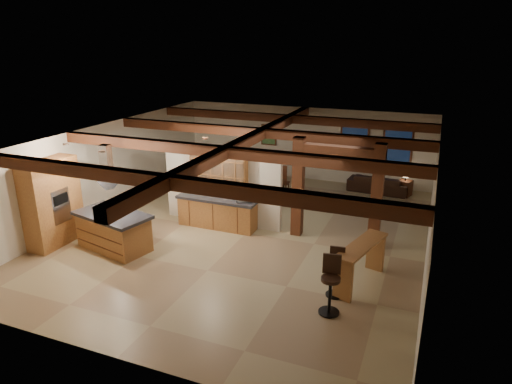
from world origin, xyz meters
TOP-DOWN VIEW (x-y plane):
  - ground at (0.00, 0.00)m, footprint 12.00×12.00m
  - room_walls at (0.00, 0.00)m, footprint 12.00×12.00m
  - ceiling_beams at (0.00, 0.00)m, footprint 10.00×12.00m
  - timber_posts at (2.50, 0.50)m, footprint 2.50×0.30m
  - partition_wall at (-1.00, 0.50)m, footprint 3.80×0.18m
  - pantry_cabinet at (-4.67, -2.60)m, footprint 0.67×1.60m
  - back_counter at (-1.00, 0.11)m, footprint 2.50×0.66m
  - upper_display_cabinet at (-1.00, 0.31)m, footprint 1.80×0.36m
  - range_hood at (-2.94, -2.29)m, footprint 1.10×1.10m
  - back_windows at (2.80, 5.93)m, footprint 2.70×0.07m
  - framed_art at (-1.50, 5.94)m, footprint 0.65×0.05m
  - recessed_cans at (-2.53, -1.93)m, footprint 3.16×2.46m
  - kitchen_island at (-2.94, -2.29)m, footprint 2.29×1.55m
  - dining_table at (-0.80, 3.11)m, footprint 1.96×1.34m
  - sofa at (3.09, 5.34)m, footprint 2.25×1.05m
  - microwave at (-0.10, 0.11)m, footprint 0.54×0.45m
  - bar_counter at (3.60, -1.71)m, footprint 0.98×1.98m
  - side_table at (4.04, 5.26)m, footprint 0.58×0.58m
  - table_lamp at (4.04, 5.26)m, footprint 0.27×0.27m
  - bar_stool_a at (3.22, -3.12)m, footprint 0.45×0.46m
  - bar_stool_b at (3.18, -2.41)m, footprint 0.39×0.40m
  - dining_chairs at (-0.80, 3.11)m, footprint 1.75×1.75m

SIDE VIEW (x-z plane):
  - ground at x=0.00m, z-range 0.00..0.00m
  - side_table at x=4.04m, z-range 0.00..0.57m
  - dining_table at x=-0.80m, z-range 0.00..0.63m
  - sofa at x=3.09m, z-range 0.00..0.64m
  - back_counter at x=-1.00m, z-range 0.01..0.95m
  - kitchen_island at x=-2.94m, z-range 0.00..1.04m
  - bar_stool_b at x=3.18m, z-range 0.01..1.14m
  - dining_chairs at x=-0.80m, z-range 0.01..1.15m
  - bar_stool_a at x=3.22m, z-range 0.01..1.28m
  - bar_counter at x=3.60m, z-range 0.18..1.19m
  - table_lamp at x=4.04m, z-range 0.64..0.96m
  - microwave at x=-0.10m, z-range 0.94..1.20m
  - partition_wall at x=-1.00m, z-range 0.00..2.20m
  - pantry_cabinet at x=-4.67m, z-range 0.00..2.40m
  - back_windows at x=2.80m, z-range 0.65..2.35m
  - framed_art at x=-1.50m, z-range 1.27..2.12m
  - timber_posts at x=2.50m, z-range 0.31..3.21m
  - room_walls at x=0.00m, z-range -4.22..7.78m
  - range_hood at x=-2.94m, z-range 1.08..2.48m
  - upper_display_cabinet at x=-1.00m, z-range 1.37..2.33m
  - ceiling_beams at x=0.00m, z-range 2.62..2.90m
  - recessed_cans at x=-2.53m, z-range 2.85..2.89m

